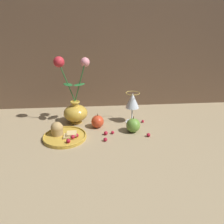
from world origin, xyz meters
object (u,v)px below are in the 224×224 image
wine_glass (132,102)px  apple_beside_vase (133,125)px  vase (75,106)px  plate_with_pastries (63,134)px  apple_near_glass (98,122)px

wine_glass → apple_beside_vase: 0.14m
vase → plate_with_pastries: bearing=-105.8°
vase → plate_with_pastries: (-0.05, -0.17, -0.08)m
plate_with_pastries → apple_near_glass: 0.19m
plate_with_pastries → apple_beside_vase: (0.34, 0.03, 0.02)m
apple_beside_vase → plate_with_pastries: bearing=-174.5°
vase → plate_with_pastries: 0.19m
plate_with_pastries → wine_glass: bearing=23.0°
vase → apple_beside_vase: vase is taller
vase → apple_beside_vase: (0.29, -0.14, -0.06)m
apple_near_glass → wine_glass: bearing=15.5°
vase → plate_with_pastries: vase is taller
plate_with_pastries → apple_near_glass: apple_near_glass is taller
apple_beside_vase → apple_near_glass: 0.18m
vase → apple_beside_vase: bearing=-25.4°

